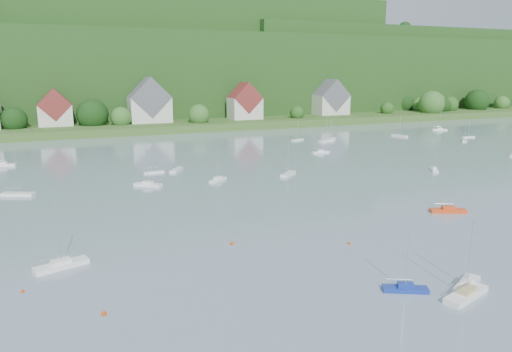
{
  "coord_description": "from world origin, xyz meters",
  "views": [
    {
      "loc": [
        -29.65,
        -5.89,
        23.4
      ],
      "look_at": [
        4.0,
        75.0,
        4.0
      ],
      "focal_mm": 33.59,
      "sensor_mm": 36.0,
      "label": 1
    }
  ],
  "objects_px": {
    "near_sailboat_3": "(467,283)",
    "near_sailboat_5": "(448,210)",
    "near_sailboat_1": "(405,288)",
    "near_sailboat_2": "(466,294)",
    "near_sailboat_6": "(61,264)"
  },
  "relations": [
    {
      "from": "near_sailboat_3",
      "to": "near_sailboat_6",
      "type": "xyz_separation_m",
      "value": [
        -41.33,
        22.78,
        0.04
      ]
    },
    {
      "from": "near_sailboat_2",
      "to": "near_sailboat_3",
      "type": "distance_m",
      "value": 2.86
    },
    {
      "from": "near_sailboat_3",
      "to": "near_sailboat_1",
      "type": "bearing_deg",
      "value": 137.96
    },
    {
      "from": "near_sailboat_2",
      "to": "near_sailboat_6",
      "type": "bearing_deg",
      "value": 130.05
    },
    {
      "from": "near_sailboat_6",
      "to": "near_sailboat_1",
      "type": "bearing_deg",
      "value": -49.89
    },
    {
      "from": "near_sailboat_2",
      "to": "near_sailboat_5",
      "type": "xyz_separation_m",
      "value": [
        21.35,
        24.64,
        -0.02
      ]
    },
    {
      "from": "near_sailboat_2",
      "to": "near_sailboat_6",
      "type": "height_order",
      "value": "near_sailboat_2"
    },
    {
      "from": "near_sailboat_1",
      "to": "near_sailboat_5",
      "type": "bearing_deg",
      "value": 65.8
    },
    {
      "from": "near_sailboat_2",
      "to": "near_sailboat_3",
      "type": "relative_size",
      "value": 1.19
    },
    {
      "from": "near_sailboat_1",
      "to": "near_sailboat_3",
      "type": "xyz_separation_m",
      "value": [
        7.06,
        -1.71,
        0.02
      ]
    },
    {
      "from": "near_sailboat_3",
      "to": "near_sailboat_5",
      "type": "distance_m",
      "value": 29.76
    },
    {
      "from": "near_sailboat_1",
      "to": "near_sailboat_2",
      "type": "xyz_separation_m",
      "value": [
        4.94,
        -3.64,
        0.06
      ]
    },
    {
      "from": "near_sailboat_2",
      "to": "near_sailboat_3",
      "type": "bearing_deg",
      "value": 24.54
    },
    {
      "from": "near_sailboat_6",
      "to": "near_sailboat_3",
      "type": "bearing_deg",
      "value": -47.17
    },
    {
      "from": "near_sailboat_1",
      "to": "near_sailboat_2",
      "type": "relative_size",
      "value": 0.76
    }
  ]
}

